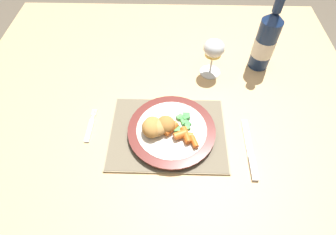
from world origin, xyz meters
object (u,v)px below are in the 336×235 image
(fork, at_px, (90,128))
(table_knife, at_px, (250,154))
(wine_glass, at_px, (214,50))
(dining_table, at_px, (163,103))
(bottle, at_px, (266,41))
(dinner_plate, at_px, (172,130))

(fork, xyz_separation_m, table_knife, (0.47, -0.08, 0.00))
(fork, distance_m, wine_glass, 0.46)
(dining_table, relative_size, wine_glass, 9.69)
(wine_glass, distance_m, bottle, 0.18)
(dinner_plate, distance_m, bottle, 0.45)
(dinner_plate, xyz_separation_m, fork, (-0.24, 0.01, -0.01))
(dining_table, height_order, fork, fork)
(wine_glass, bearing_deg, fork, -146.26)
(fork, xyz_separation_m, wine_glass, (0.38, 0.25, 0.10))
(fork, relative_size, wine_glass, 0.89)
(fork, distance_m, bottle, 0.64)
(wine_glass, xyz_separation_m, bottle, (0.18, 0.04, 0.01))
(dining_table, bearing_deg, wine_glass, 25.15)
(fork, relative_size, table_knife, 0.61)
(dinner_plate, relative_size, bottle, 0.87)
(dinner_plate, xyz_separation_m, wine_glass, (0.13, 0.26, 0.08))
(dinner_plate, height_order, bottle, bottle)
(fork, height_order, bottle, bottle)
(dinner_plate, height_order, fork, dinner_plate)
(table_knife, distance_m, bottle, 0.40)
(fork, distance_m, table_knife, 0.47)
(dining_table, xyz_separation_m, fork, (-0.21, -0.17, 0.08))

